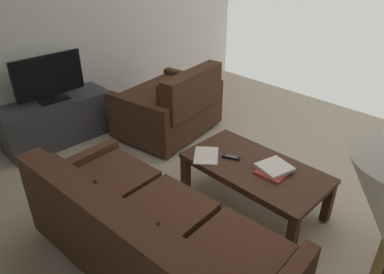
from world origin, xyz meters
The scene contains 10 objects.
ground_plane centered at (0.00, 0.00, 0.00)m, with size 5.25×5.11×0.01m, color #B7A88E.
wall_right centered at (2.62, 0.00, 1.31)m, with size 0.12×5.11×2.61m, color white.
sofa_main centered at (0.02, 1.26, 0.34)m, with size 2.04×1.01×0.81m.
loveseat_near centered at (1.48, -0.27, 0.37)m, with size 1.07×1.27×0.86m.
coffee_table centered at (-0.05, 0.12, 0.36)m, with size 1.23×0.66×0.42m.
tv_stand centered at (2.29, 0.79, 0.26)m, with size 0.50×1.24×0.53m.
flat_tv centered at (2.29, 0.79, 0.79)m, with size 0.20×0.78×0.52m.
book_stack centered at (-0.21, 0.08, 0.45)m, with size 0.29×0.31×0.05m.
tv_remote centered at (0.17, 0.18, 0.43)m, with size 0.16×0.10×0.02m.
loose_magazine centered at (0.36, 0.31, 0.43)m, with size 0.21×0.30×0.01m, color silver.
Camera 1 is at (-1.47, 2.30, 2.14)m, focal length 33.29 mm.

